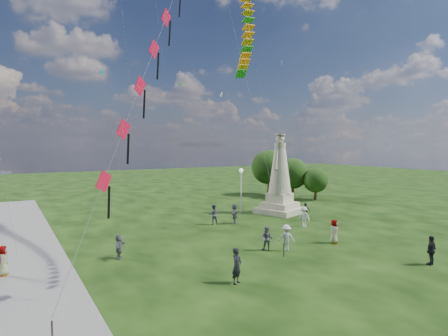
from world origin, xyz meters
TOP-DOWN VIEW (x-y plane):
  - statue at (10.06, 15.20)m, footprint 5.21×5.21m
  - lamppost at (6.31, 16.88)m, footprint 0.44×0.44m
  - tree_row at (18.40, 24.84)m, footprint 6.14×11.28m
  - person_0 at (-4.58, 0.65)m, footprint 0.81×0.72m
  - person_1 at (0.41, 4.65)m, footprint 0.89×0.95m
  - person_2 at (1.54, 3.99)m, footprint 1.28×1.18m
  - person_3 at (7.06, -2.74)m, footprint 1.10×0.67m
  - person_4 at (5.80, 3.71)m, footprint 1.00×0.92m
  - person_5 at (-8.68, 8.02)m, footprint 1.34×1.57m
  - person_7 at (1.33, 13.79)m, footprint 1.03×0.80m
  - person_8 at (7.69, 8.94)m, footprint 0.90×1.28m
  - person_9 at (9.89, 11.15)m, footprint 1.06×0.73m
  - person_10 at (-15.00, 7.87)m, footprint 0.68×0.90m
  - person_11 at (3.19, 13.20)m, footprint 1.64×1.82m
  - red_kite_train at (-7.93, 4.61)m, footprint 9.33×9.35m
  - small_kites at (2.46, 22.84)m, footprint 32.27×20.56m

SIDE VIEW (x-z plane):
  - person_5 at x=-8.68m, z-range 0.00..1.58m
  - person_9 at x=9.89m, z-range 0.00..1.64m
  - person_10 at x=-15.00m, z-range 0.00..1.65m
  - person_1 at x=0.41m, z-range 0.00..1.67m
  - person_4 at x=5.80m, z-range 0.00..1.75m
  - person_3 at x=7.06m, z-range 0.00..1.78m
  - person_2 at x=1.54m, z-range 0.00..1.79m
  - person_8 at x=7.69m, z-range 0.00..1.80m
  - person_7 at x=1.33m, z-range 0.00..1.85m
  - person_11 at x=3.19m, z-range 0.00..1.86m
  - person_0 at x=-4.58m, z-range 0.00..1.87m
  - statue at x=10.06m, z-range -1.01..7.28m
  - lamppost at x=6.31m, z-range 1.05..5.80m
  - tree_row at x=18.40m, z-range 0.35..6.79m
  - red_kite_train at x=-7.93m, z-range 2.14..20.01m
  - small_kites at x=2.46m, z-range 0.14..28.93m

